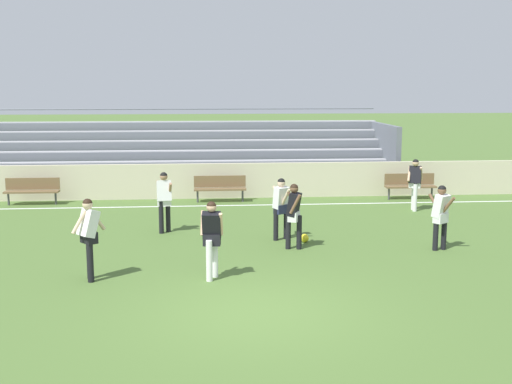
# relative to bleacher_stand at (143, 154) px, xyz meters

# --- Properties ---
(ground_plane) EXTENTS (160.00, 160.00, 0.00)m
(ground_plane) POSITION_rel_bleacher_stand_xyz_m (3.29, -14.64, -1.31)
(ground_plane) COLOR #4C6B30
(field_line_sideline) EXTENTS (44.00, 0.12, 0.01)m
(field_line_sideline) POSITION_rel_bleacher_stand_xyz_m (3.29, -4.40, -1.30)
(field_line_sideline) COLOR white
(field_line_sideline) RESTS_ON ground
(sideline_wall) EXTENTS (48.00, 0.16, 1.25)m
(sideline_wall) POSITION_rel_bleacher_stand_xyz_m (3.29, -2.91, -0.68)
(sideline_wall) COLOR beige
(sideline_wall) RESTS_ON ground
(bleacher_stand) EXTENTS (19.74, 4.25, 3.03)m
(bleacher_stand) POSITION_rel_bleacher_stand_xyz_m (0.00, 0.00, 0.00)
(bleacher_stand) COLOR #B2B2B7
(bleacher_stand) RESTS_ON ground
(bench_near_wall_gap) EXTENTS (1.80, 0.40, 0.90)m
(bench_near_wall_gap) POSITION_rel_bleacher_stand_xyz_m (-3.40, -3.65, -0.76)
(bench_near_wall_gap) COLOR brown
(bench_near_wall_gap) RESTS_ON ground
(bench_near_bin) EXTENTS (1.80, 0.40, 0.90)m
(bench_near_bin) POSITION_rel_bleacher_stand_xyz_m (9.71, -3.65, -0.76)
(bench_near_bin) COLOR brown
(bench_near_bin) RESTS_ON ground
(bench_far_right) EXTENTS (1.80, 0.40, 0.90)m
(bench_far_right) POSITION_rel_bleacher_stand_xyz_m (2.95, -3.65, -0.76)
(bench_far_right) COLOR brown
(bench_far_right) RESTS_ON ground
(player_dark_overlapping) EXTENTS (0.44, 0.59, 1.63)m
(player_dark_overlapping) POSITION_rel_bleacher_stand_xyz_m (4.59, -10.30, -0.34)
(player_dark_overlapping) COLOR black
(player_dark_overlapping) RESTS_ON ground
(player_white_deep_cover) EXTENTS (0.47, 0.69, 1.63)m
(player_white_deep_cover) POSITION_rel_bleacher_stand_xyz_m (4.39, -9.31, -0.34)
(player_white_deep_cover) COLOR black
(player_white_deep_cover) RESTS_ON ground
(player_white_wide_right) EXTENTS (0.66, 0.53, 1.73)m
(player_white_wide_right) POSITION_rel_bleacher_stand_xyz_m (0.02, -12.49, -0.27)
(player_white_wide_right) COLOR black
(player_white_wide_right) RESTS_ON ground
(player_white_pressing_high) EXTENTS (0.48, 0.60, 1.68)m
(player_white_pressing_high) POSITION_rel_bleacher_stand_xyz_m (1.31, -8.25, -0.31)
(player_white_pressing_high) COLOR black
(player_white_pressing_high) RESTS_ON ground
(player_dark_challenging) EXTENTS (0.61, 0.50, 1.67)m
(player_dark_challenging) POSITION_rel_bleacher_stand_xyz_m (9.16, -5.76, -0.31)
(player_dark_challenging) COLOR white
(player_dark_challenging) RESTS_ON ground
(player_white_trailing_run) EXTENTS (0.50, 0.66, 1.61)m
(player_white_trailing_run) POSITION_rel_bleacher_stand_xyz_m (8.15, -10.69, -0.36)
(player_white_trailing_run) COLOR black
(player_white_trailing_run) RESTS_ON ground
(player_dark_on_ball) EXTENTS (0.48, 0.44, 1.65)m
(player_dark_on_ball) POSITION_rel_bleacher_stand_xyz_m (2.54, -12.61, -0.33)
(player_dark_on_ball) COLOR white
(player_dark_on_ball) RESTS_ON ground
(soccer_ball) EXTENTS (0.22, 0.22, 0.22)m
(soccer_ball) POSITION_rel_bleacher_stand_xyz_m (4.97, -9.65, -1.20)
(soccer_ball) COLOR yellow
(soccer_ball) RESTS_ON ground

